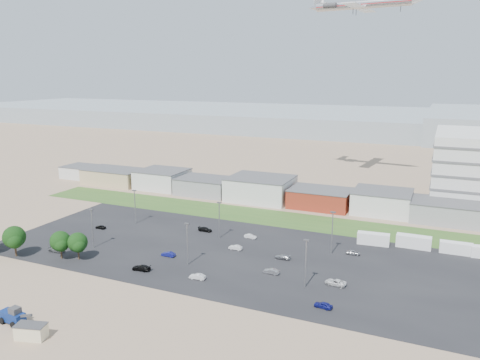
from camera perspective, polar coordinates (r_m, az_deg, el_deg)
The scene contains 33 objects.
ground at distance 105.88m, azimuth -8.71°, elevation -11.93°, with size 700.00×700.00×0.00m, color #90755B.
parking_lot at distance 119.74m, azimuth -1.49°, elevation -8.78°, with size 120.00×50.00×0.01m, color black.
grass_strip at distance 149.36m, azimuth 2.01°, elevation -4.36°, with size 160.00×16.00×0.02m, color #305720.
hills_backdrop at distance 397.87m, azimuth 21.91°, elevation 6.15°, with size 700.00×200.00×9.00m, color gray, non-canonical shape.
building_row at distance 171.62m, azimuth -0.90°, elevation -0.71°, with size 170.00×20.00×8.00m, color silver, non-canonical shape.
portable_shed at distance 90.69m, azimuth -24.12°, elevation -16.50°, with size 5.20×2.70×2.62m, color beige, non-canonical shape.
telehandler at distance 96.69m, azimuth -26.01°, elevation -14.56°, with size 8.03×2.68×3.35m, color navy, non-canonical shape.
box_trailer_a at distance 129.27m, azimuth 15.94°, elevation -6.91°, with size 8.21×2.57×3.08m, color silver, non-canonical shape.
box_trailer_b at distance 130.15m, azimuth 20.41°, elevation -7.06°, with size 8.65×2.70×3.24m, color silver, non-canonical shape.
box_trailer_c at distance 130.17m, azimuth 24.84°, elevation -7.54°, with size 7.72×2.41×2.89m, color silver, non-canonical shape.
tree_mid at distance 128.28m, azimuth -25.80°, elevation -6.53°, with size 5.84×5.84×8.76m, color black, non-canonical shape.
tree_right at distance 122.38m, azimuth -21.04°, elevation -7.21°, with size 5.28×5.28×7.91m, color black, non-canonical shape.
tree_near at distance 120.59m, azimuth -19.17°, elevation -7.42°, with size 5.10×5.10×7.65m, color black, non-canonical shape.
lightpole_front_l at distance 126.86m, azimuth -17.55°, elevation -5.66°, with size 1.22×0.51×10.35m, color slate, non-canonical shape.
lightpole_front_m at distance 111.21m, azimuth -6.43°, elevation -7.77°, with size 1.20×0.50×10.22m, color slate, non-canonical shape.
lightpole_front_r at distance 100.20m, azimuth 8.02°, elevation -10.07°, with size 1.25×0.52×10.58m, color slate, non-canonical shape.
lightpole_back_l at distance 143.91m, azimuth -12.67°, elevation -3.21°, with size 1.21×0.50×10.29m, color slate, non-canonical shape.
lightpole_back_m at distance 128.10m, azimuth -2.54°, elevation -4.92°, with size 1.20×0.50×10.17m, color slate, non-canonical shape.
lightpole_back_r at distance 118.99m, azimuth 11.16°, elevation -6.35°, with size 1.29×0.54×10.98m, color slate, non-canonical shape.
airliner at distance 195.33m, azimuth 14.74°, elevation 20.02°, with size 44.40×30.27×13.12m, color silver, non-canonical shape.
parked_car_0 at distance 104.06m, azimuth 11.57°, elevation -12.12°, with size 2.11×4.57×1.27m, color silver.
parked_car_1 at distance 107.55m, azimuth 3.84°, elevation -11.04°, with size 1.28×3.66×1.21m, color #A5A5AA.
parked_car_2 at distance 94.46m, azimuth 10.11°, elevation -14.77°, with size 1.44×3.58×1.22m, color navy.
parked_car_3 at distance 111.37m, azimuth -11.95°, elevation -10.42°, with size 1.81×4.45×1.29m, color black.
parked_car_4 at distance 118.18m, azimuth -8.73°, elevation -8.92°, with size 1.26×3.61×1.19m, color navy.
parked_car_5 at distance 142.72m, azimuth -16.63°, elevation -5.51°, with size 1.29×3.21×1.09m, color black.
parked_car_6 at distance 134.97m, azimuth -4.28°, elevation -6.02°, with size 1.67×4.12×1.20m, color black.
parked_car_7 at distance 121.16m, azimuth -0.55°, elevation -8.22°, with size 1.24×3.56×1.17m, color silver.
parked_car_8 at distance 121.24m, azimuth 13.62°, elevation -8.58°, with size 1.39×3.45×1.18m, color #A5A5AA.
parked_car_10 at distance 128.37m, azimuth -21.46°, elevation -7.89°, with size 1.77×4.35×1.26m, color #595B5E.
parked_car_11 at distance 129.15m, azimuth 1.27°, elevation -6.88°, with size 1.18×3.37×1.11m, color silver.
parked_car_12 at distance 115.74m, azimuth 5.17°, elevation -9.32°, with size 1.58×3.88×1.13m, color #A5A5AA.
parked_car_13 at distance 105.19m, azimuth -5.22°, elevation -11.64°, with size 1.27×3.65×1.20m, color silver.
Camera 1 is at (52.60, -80.71, 43.94)m, focal length 35.00 mm.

